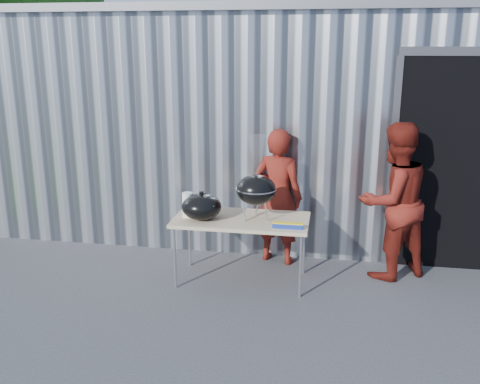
% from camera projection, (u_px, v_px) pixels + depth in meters
% --- Properties ---
extents(ground, '(80.00, 80.00, 0.00)m').
position_uv_depth(ground, '(188.00, 314.00, 5.38)').
color(ground, '#39393C').
extents(building, '(8.20, 6.20, 3.10)m').
position_uv_depth(building, '(308.00, 109.00, 9.17)').
color(building, silver).
rests_on(building, ground).
extents(folding_table, '(1.50, 0.75, 0.75)m').
position_uv_depth(folding_table, '(241.00, 222.00, 5.97)').
color(folding_table, tan).
rests_on(folding_table, ground).
extents(kettle_grill, '(0.45, 0.45, 0.94)m').
position_uv_depth(kettle_grill, '(256.00, 183.00, 5.82)').
color(kettle_grill, black).
rests_on(kettle_grill, folding_table).
extents(grill_lid, '(0.44, 0.44, 0.32)m').
position_uv_depth(grill_lid, '(202.00, 207.00, 5.89)').
color(grill_lid, black).
rests_on(grill_lid, folding_table).
extents(paper_towels, '(0.12, 0.12, 0.28)m').
position_uv_depth(paper_towels, '(188.00, 205.00, 5.97)').
color(paper_towels, white).
rests_on(paper_towels, folding_table).
extents(white_tub, '(0.20, 0.15, 0.10)m').
position_uv_depth(white_tub, '(198.00, 206.00, 6.22)').
color(white_tub, white).
rests_on(white_tub, folding_table).
extents(foil_box, '(0.32, 0.05, 0.06)m').
position_uv_depth(foil_box, '(288.00, 226.00, 5.62)').
color(foil_box, navy).
rests_on(foil_box, folding_table).
extents(person_cook, '(0.70, 0.55, 1.67)m').
position_uv_depth(person_cook, '(278.00, 197.00, 6.49)').
color(person_cook, maroon).
rests_on(person_cook, ground).
extents(person_bystander, '(1.11, 1.05, 1.81)m').
position_uv_depth(person_bystander, '(393.00, 201.00, 6.06)').
color(person_bystander, maroon).
rests_on(person_bystander, ground).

